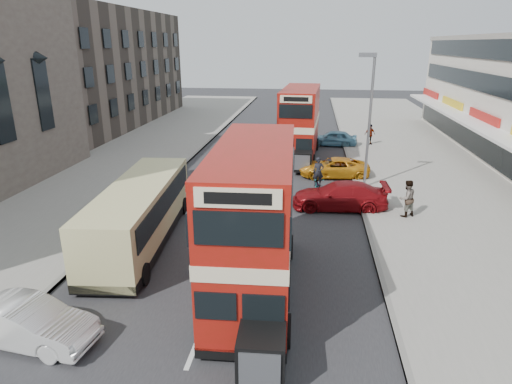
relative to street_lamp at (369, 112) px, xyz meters
The scene contains 17 objects.
road_surface 8.33m from the street_lamp, 162.95° to the left, with size 12.00×90.00×0.01m, color #28282B.
pavement_right 7.50m from the street_lamp, 20.06° to the left, with size 12.00×90.00×0.15m, color gray.
pavement_left 19.22m from the street_lamp, behind, with size 12.00×90.00×0.15m, color gray.
kerb_left 13.62m from the street_lamp, behind, with size 0.20×90.00×0.16m, color gray.
kerb_right 5.13m from the street_lamp, 101.90° to the left, with size 0.20×90.00×0.16m, color gray.
brick_terrace 34.86m from the street_lamp, 144.96° to the left, with size 14.00×28.00×12.00m, color #66594C.
street_lamp is the anchor object (origin of this frame).
bus_main 13.78m from the street_lamp, 112.35° to the right, with size 2.93×9.56×5.24m.
bus_second 8.84m from the street_lamp, 119.46° to the left, with size 3.02×9.61×5.23m.
coach 14.53m from the street_lamp, 139.63° to the right, with size 3.20×9.79×2.55m.
car_left_front 20.47m from the street_lamp, 125.10° to the right, with size 1.47×4.21×1.39m, color silver.
car_right_a 5.70m from the street_lamp, 114.21° to the right, with size 2.09×5.15×1.49m, color maroon.
car_right_b 5.08m from the street_lamp, 125.43° to the left, with size 2.16×4.68×1.30m, color orange.
car_right_c 12.73m from the street_lamp, 96.58° to the left, with size 1.64×4.08×1.39m, color #5FA2BF.
pedestrian_near 6.20m from the street_lamp, 70.73° to the right, with size 0.72×0.49×1.96m, color gray.
pedestrian_far 13.04m from the street_lamp, 81.80° to the left, with size 1.04×0.43×1.77m, color gray.
cyclist 5.00m from the street_lamp, 163.15° to the right, with size 0.79×1.75×2.14m.
Camera 1 is at (3.20, -8.60, 8.65)m, focal length 30.75 mm.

